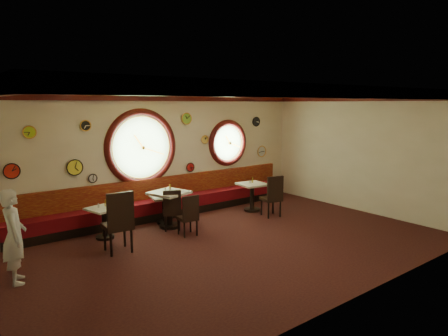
% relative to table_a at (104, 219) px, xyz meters
% --- Properties ---
extents(floor, '(9.00, 6.00, 0.00)m').
position_rel_table_a_xyz_m(floor, '(2.01, -2.02, -0.44)').
color(floor, black).
rests_on(floor, ground).
extents(ceiling, '(9.00, 6.00, 0.02)m').
position_rel_table_a_xyz_m(ceiling, '(2.01, -2.02, 2.76)').
color(ceiling, gold).
rests_on(ceiling, wall_back).
extents(wall_back, '(9.00, 0.02, 3.20)m').
position_rel_table_a_xyz_m(wall_back, '(2.01, 0.98, 1.16)').
color(wall_back, beige).
rests_on(wall_back, floor).
extents(wall_front, '(9.00, 0.02, 3.20)m').
position_rel_table_a_xyz_m(wall_front, '(2.01, -5.02, 1.16)').
color(wall_front, beige).
rests_on(wall_front, floor).
extents(wall_right, '(0.02, 6.00, 3.20)m').
position_rel_table_a_xyz_m(wall_right, '(6.51, -2.02, 1.16)').
color(wall_right, beige).
rests_on(wall_right, floor).
extents(molding_back, '(9.00, 0.10, 0.18)m').
position_rel_table_a_xyz_m(molding_back, '(2.01, 0.93, 2.67)').
color(molding_back, '#3C0B0B').
rests_on(molding_back, wall_back).
extents(molding_front, '(9.00, 0.10, 0.18)m').
position_rel_table_a_xyz_m(molding_front, '(2.01, -4.97, 2.67)').
color(molding_front, '#3C0B0B').
rests_on(molding_front, wall_back).
extents(molding_right, '(0.10, 6.00, 0.18)m').
position_rel_table_a_xyz_m(molding_right, '(6.46, -2.02, 2.67)').
color(molding_right, '#3C0B0B').
rests_on(molding_right, wall_back).
extents(banquette_base, '(8.00, 0.55, 0.20)m').
position_rel_table_a_xyz_m(banquette_base, '(2.01, 0.70, -0.34)').
color(banquette_base, black).
rests_on(banquette_base, floor).
extents(banquette_seat, '(8.00, 0.55, 0.30)m').
position_rel_table_a_xyz_m(banquette_seat, '(2.01, 0.70, -0.09)').
color(banquette_seat, '#580710').
rests_on(banquette_seat, banquette_base).
extents(banquette_back, '(8.00, 0.10, 0.55)m').
position_rel_table_a_xyz_m(banquette_back, '(2.01, 0.92, 0.31)').
color(banquette_back, '#62070F').
rests_on(banquette_back, wall_back).
extents(porthole_left_glass, '(1.66, 0.02, 1.66)m').
position_rel_table_a_xyz_m(porthole_left_glass, '(1.41, 0.98, 1.41)').
color(porthole_left_glass, '#7CA965').
rests_on(porthole_left_glass, wall_back).
extents(porthole_left_frame, '(1.98, 0.18, 1.98)m').
position_rel_table_a_xyz_m(porthole_left_frame, '(1.41, 0.96, 1.41)').
color(porthole_left_frame, '#3C0B0B').
rests_on(porthole_left_frame, wall_back).
extents(porthole_left_ring, '(1.61, 0.03, 1.61)m').
position_rel_table_a_xyz_m(porthole_left_ring, '(1.41, 0.93, 1.41)').
color(porthole_left_ring, gold).
rests_on(porthole_left_ring, wall_back).
extents(porthole_right_glass, '(1.10, 0.02, 1.10)m').
position_rel_table_a_xyz_m(porthole_right_glass, '(4.21, 0.98, 1.36)').
color(porthole_right_glass, '#7CA965').
rests_on(porthole_right_glass, wall_back).
extents(porthole_right_frame, '(1.38, 0.18, 1.38)m').
position_rel_table_a_xyz_m(porthole_right_frame, '(4.21, 0.96, 1.36)').
color(porthole_right_frame, '#3C0B0B').
rests_on(porthole_right_frame, wall_back).
extents(porthole_right_ring, '(1.09, 0.03, 1.09)m').
position_rel_table_a_xyz_m(porthole_right_ring, '(4.21, 0.93, 1.36)').
color(porthole_right_ring, gold).
rests_on(porthole_right_ring, wall_back).
extents(wall_clock_0, '(0.24, 0.03, 0.24)m').
position_rel_table_a_xyz_m(wall_clock_0, '(0.01, 0.94, 2.01)').
color(wall_clock_0, black).
rests_on(wall_clock_0, wall_back).
extents(wall_clock_1, '(0.30, 0.03, 0.30)m').
position_rel_table_a_xyz_m(wall_clock_1, '(2.76, 0.94, 2.11)').
color(wall_clock_1, '#83C53D').
rests_on(wall_clock_1, wall_back).
extents(wall_clock_2, '(0.26, 0.03, 0.26)m').
position_rel_table_a_xyz_m(wall_clock_2, '(-1.19, 0.94, 1.91)').
color(wall_clock_2, '#ADD32A').
rests_on(wall_clock_2, wall_back).
extents(wall_clock_3, '(0.32, 0.03, 0.32)m').
position_rel_table_a_xyz_m(wall_clock_3, '(-1.59, 0.94, 1.11)').
color(wall_clock_3, red).
rests_on(wall_clock_3, wall_back).
extents(wall_clock_4, '(0.34, 0.03, 0.34)m').
position_rel_table_a_xyz_m(wall_clock_4, '(5.56, 0.94, 1.01)').
color(wall_clock_4, silver).
rests_on(wall_clock_4, wall_back).
extents(wall_clock_5, '(0.20, 0.03, 0.20)m').
position_rel_table_a_xyz_m(wall_clock_5, '(0.11, 0.94, 0.76)').
color(wall_clock_5, white).
rests_on(wall_clock_5, wall_back).
extents(wall_clock_6, '(0.36, 0.03, 0.36)m').
position_rel_table_a_xyz_m(wall_clock_6, '(-0.29, 0.94, 1.06)').
color(wall_clock_6, '#FFEE38').
rests_on(wall_clock_6, wall_back).
extents(wall_clock_7, '(0.24, 0.03, 0.24)m').
position_rel_table_a_xyz_m(wall_clock_7, '(2.86, 0.94, 0.76)').
color(wall_clock_7, red).
rests_on(wall_clock_7, wall_back).
extents(wall_clock_8, '(0.28, 0.03, 0.28)m').
position_rel_table_a_xyz_m(wall_clock_8, '(5.31, 0.94, 1.96)').
color(wall_clock_8, black).
rests_on(wall_clock_8, wall_back).
extents(wall_clock_9, '(0.22, 0.03, 0.22)m').
position_rel_table_a_xyz_m(wall_clock_9, '(3.36, 0.94, 1.51)').
color(wall_clock_9, gold).
rests_on(wall_clock_9, wall_back).
extents(table_a, '(0.77, 0.77, 0.70)m').
position_rel_table_a_xyz_m(table_a, '(0.00, 0.00, 0.00)').
color(table_a, black).
rests_on(table_a, floor).
extents(table_b, '(0.99, 0.99, 0.88)m').
position_rel_table_a_xyz_m(table_b, '(1.54, -0.17, 0.11)').
color(table_b, black).
rests_on(table_b, floor).
extents(table_c, '(0.74, 0.74, 0.68)m').
position_rel_table_a_xyz_m(table_c, '(1.61, 0.20, -0.01)').
color(table_c, black).
rests_on(table_c, floor).
extents(table_d, '(0.79, 0.79, 0.78)m').
position_rel_table_a_xyz_m(table_d, '(4.11, -0.27, 0.05)').
color(table_d, black).
rests_on(table_d, floor).
extents(chair_a, '(0.57, 0.57, 0.78)m').
position_rel_table_a_xyz_m(chair_a, '(-0.09, -1.05, 0.28)').
color(chair_a, black).
rests_on(chair_a, floor).
extents(chair_b, '(0.43, 0.43, 0.58)m').
position_rel_table_a_xyz_m(chair_b, '(1.56, -1.01, 0.10)').
color(chair_b, black).
rests_on(chair_b, floor).
extents(chair_c, '(0.54, 0.54, 0.61)m').
position_rel_table_a_xyz_m(chair_c, '(1.47, -0.43, 0.12)').
color(chair_c, black).
rests_on(chair_c, floor).
extents(chair_d, '(0.55, 0.55, 0.68)m').
position_rel_table_a_xyz_m(chair_d, '(4.15, -1.05, 0.19)').
color(chair_d, black).
rests_on(chair_d, floor).
extents(condiment_a_salt, '(0.04, 0.04, 0.10)m').
position_rel_table_a_xyz_m(condiment_a_salt, '(-0.09, 0.06, 0.31)').
color(condiment_a_salt, silver).
rests_on(condiment_a_salt, table_a).
extents(condiment_b_salt, '(0.03, 0.03, 0.10)m').
position_rel_table_a_xyz_m(condiment_b_salt, '(1.45, -0.16, 0.48)').
color(condiment_b_salt, '#B8B7BC').
rests_on(condiment_b_salt, table_b).
extents(condiment_c_salt, '(0.04, 0.04, 0.11)m').
position_rel_table_a_xyz_m(condiment_c_salt, '(1.50, 0.28, 0.30)').
color(condiment_c_salt, silver).
rests_on(condiment_c_salt, table_c).
extents(condiment_d_salt, '(0.03, 0.03, 0.09)m').
position_rel_table_a_xyz_m(condiment_d_salt, '(4.05, -0.22, 0.38)').
color(condiment_d_salt, silver).
rests_on(condiment_d_salt, table_d).
extents(condiment_a_pepper, '(0.03, 0.03, 0.09)m').
position_rel_table_a_xyz_m(condiment_a_pepper, '(0.06, 0.01, 0.30)').
color(condiment_a_pepper, silver).
rests_on(condiment_a_pepper, table_a).
extents(condiment_b_pepper, '(0.03, 0.03, 0.10)m').
position_rel_table_a_xyz_m(condiment_b_pepper, '(1.55, -0.22, 0.48)').
color(condiment_b_pepper, silver).
rests_on(condiment_b_pepper, table_b).
extents(condiment_c_pepper, '(0.03, 0.03, 0.09)m').
position_rel_table_a_xyz_m(condiment_c_pepper, '(1.66, 0.21, 0.29)').
color(condiment_c_pepper, silver).
rests_on(condiment_c_pepper, table_c).
extents(condiment_d_pepper, '(0.03, 0.03, 0.09)m').
position_rel_table_a_xyz_m(condiment_d_pepper, '(4.07, -0.25, 0.38)').
color(condiment_d_pepper, silver).
rests_on(condiment_d_pepper, table_d).
extents(condiment_a_bottle, '(0.05, 0.05, 0.15)m').
position_rel_table_a_xyz_m(condiment_a_bottle, '(0.08, 0.08, 0.33)').
color(condiment_a_bottle, gold).
rests_on(condiment_a_bottle, table_a).
extents(condiment_b_bottle, '(0.05, 0.05, 0.17)m').
position_rel_table_a_xyz_m(condiment_b_bottle, '(1.61, -0.11, 0.52)').
color(condiment_b_bottle, gold).
rests_on(condiment_b_bottle, table_b).
extents(condiment_c_bottle, '(0.04, 0.04, 0.14)m').
position_rel_table_a_xyz_m(condiment_c_bottle, '(1.73, 0.23, 0.31)').
color(condiment_c_bottle, gold).
rests_on(condiment_c_bottle, table_c).
extents(condiment_d_bottle, '(0.05, 0.05, 0.16)m').
position_rel_table_a_xyz_m(condiment_d_bottle, '(4.18, -0.19, 0.42)').
color(condiment_d_bottle, gold).
rests_on(condiment_d_bottle, table_d).
extents(waiter, '(0.45, 0.62, 1.59)m').
position_rel_table_a_xyz_m(waiter, '(-1.99, -1.25, 0.35)').
color(waiter, silver).
rests_on(waiter, floor).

